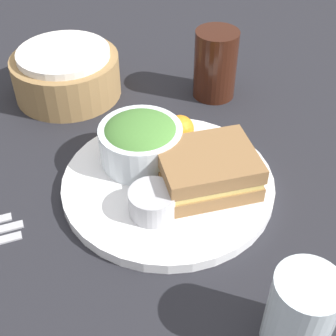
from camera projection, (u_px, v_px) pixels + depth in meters
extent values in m
plane|color=#232328|center=(168.00, 187.00, 0.64)|extent=(4.00, 4.00, 0.00)
cylinder|color=white|center=(168.00, 183.00, 0.64)|extent=(0.29, 0.29, 0.02)
cube|color=olive|center=(206.00, 178.00, 0.62)|extent=(0.13, 0.11, 0.02)
cube|color=#E5C666|center=(207.00, 170.00, 0.61)|extent=(0.12, 0.10, 0.01)
cube|color=olive|center=(208.00, 161.00, 0.60)|extent=(0.13, 0.11, 0.02)
cylinder|color=white|center=(141.00, 144.00, 0.65)|extent=(0.12, 0.12, 0.05)
ellipsoid|color=#4C8438|center=(140.00, 134.00, 0.64)|extent=(0.11, 0.11, 0.04)
cylinder|color=#B7B7BC|center=(153.00, 202.00, 0.58)|extent=(0.06, 0.06, 0.03)
sphere|color=orange|center=(180.00, 129.00, 0.68)|extent=(0.04, 0.04, 0.04)
cylinder|color=#38190F|center=(215.00, 64.00, 0.78)|extent=(0.07, 0.07, 0.12)
cylinder|color=#997547|center=(67.00, 76.00, 0.80)|extent=(0.18, 0.18, 0.07)
cylinder|color=white|center=(63.00, 54.00, 0.77)|extent=(0.15, 0.15, 0.01)
cylinder|color=silver|center=(300.00, 313.00, 0.44)|extent=(0.07, 0.07, 0.10)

